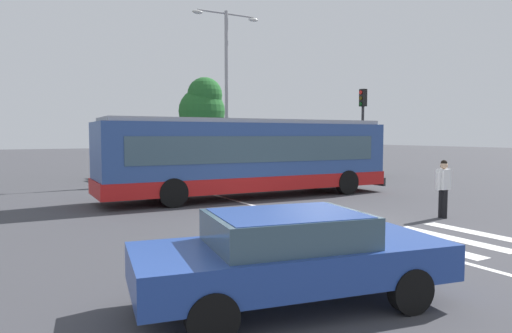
# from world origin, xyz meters

# --- Properties ---
(ground_plane) EXTENTS (160.00, 160.00, 0.00)m
(ground_plane) POSITION_xyz_m (0.00, 0.00, 0.00)
(ground_plane) COLOR #3D3D42
(city_transit_bus) EXTENTS (11.91, 2.95, 3.06)m
(city_transit_bus) POSITION_xyz_m (0.69, 5.67, 1.59)
(city_transit_bus) COLOR black
(city_transit_bus) RESTS_ON ground_plane
(pedestrian_crossing_street) EXTENTS (0.58, 0.30, 1.72)m
(pedestrian_crossing_street) POSITION_xyz_m (3.42, -1.23, 0.97)
(pedestrian_crossing_street) COLOR black
(pedestrian_crossing_street) RESTS_ON ground_plane
(foreground_sedan) EXTENTS (4.75, 2.57, 1.35)m
(foreground_sedan) POSITION_xyz_m (-4.40, -4.82, 0.77)
(foreground_sedan) COLOR black
(foreground_sedan) RESTS_ON ground_plane
(parked_car_black) EXTENTS (2.18, 4.63, 1.35)m
(parked_car_black) POSITION_xyz_m (-1.71, 14.98, 0.77)
(parked_car_black) COLOR black
(parked_car_black) RESTS_ON ground_plane
(parked_car_white) EXTENTS (1.91, 4.52, 1.35)m
(parked_car_white) POSITION_xyz_m (0.92, 15.56, 0.77)
(parked_car_white) COLOR black
(parked_car_white) RESTS_ON ground_plane
(parked_car_blue) EXTENTS (2.16, 4.62, 1.35)m
(parked_car_blue) POSITION_xyz_m (3.67, 15.24, 0.77)
(parked_car_blue) COLOR black
(parked_car_blue) RESTS_ON ground_plane
(traffic_light_far_corner) EXTENTS (0.33, 0.32, 4.85)m
(traffic_light_far_corner) POSITION_xyz_m (8.75, 8.02, 3.25)
(traffic_light_far_corner) COLOR #28282B
(traffic_light_far_corner) RESTS_ON ground_plane
(bus_stop_shelter) EXTENTS (4.87, 1.54, 3.25)m
(bus_stop_shelter) POSITION_xyz_m (10.10, 11.16, 2.42)
(bus_stop_shelter) COLOR #28282B
(bus_stop_shelter) RESTS_ON ground_plane
(twin_arm_street_lamp) EXTENTS (3.96, 0.32, 9.19)m
(twin_arm_street_lamp) POSITION_xyz_m (3.15, 12.73, 5.60)
(twin_arm_street_lamp) COLOR #939399
(twin_arm_street_lamp) RESTS_ON ground_plane
(background_tree_right) EXTENTS (3.35, 3.35, 6.60)m
(background_tree_right) POSITION_xyz_m (5.10, 20.66, 4.50)
(background_tree_right) COLOR brown
(background_tree_right) RESTS_ON ground_plane
(crosswalk_painted_stripes) EXTENTS (5.72, 3.09, 0.01)m
(crosswalk_painted_stripes) POSITION_xyz_m (-0.25, -3.14, 0.00)
(crosswalk_painted_stripes) COLOR silver
(crosswalk_painted_stripes) RESTS_ON ground_plane
(lane_center_line) EXTENTS (0.16, 24.00, 0.01)m
(lane_center_line) POSITION_xyz_m (-0.27, 2.00, 0.00)
(lane_center_line) COLOR silver
(lane_center_line) RESTS_ON ground_plane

